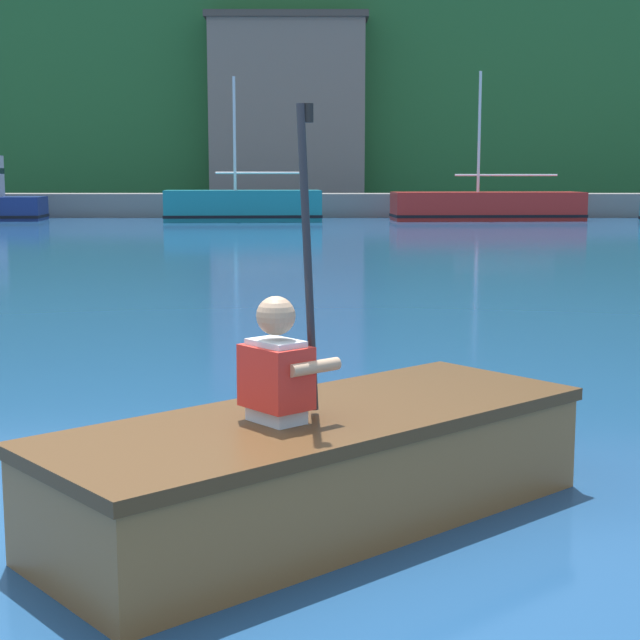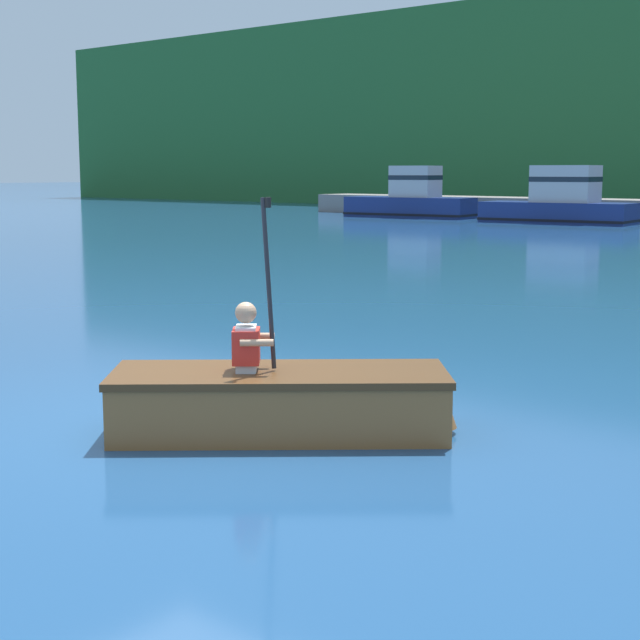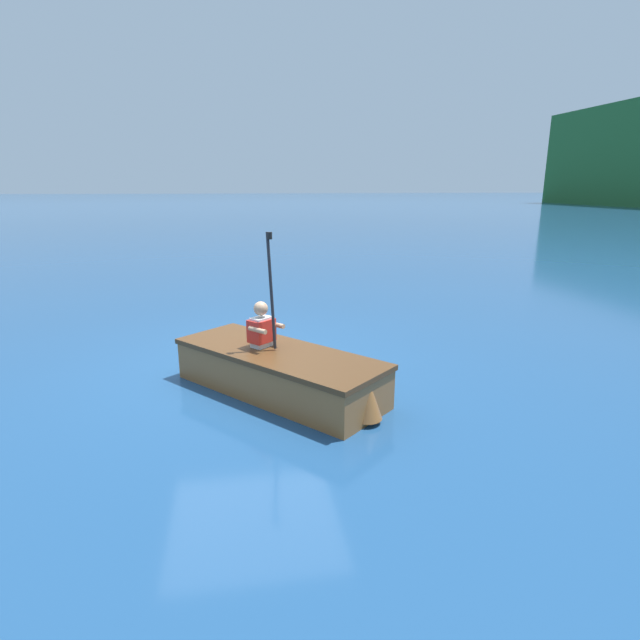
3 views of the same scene
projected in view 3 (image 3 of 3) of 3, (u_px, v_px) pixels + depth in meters
The scene contains 3 objects.
ground_plane at pixel (249, 365), 6.83m from camera, with size 300.00×300.00×0.00m, color navy.
rowboat_foreground at pixel (281, 370), 5.85m from camera, with size 2.64×2.48×0.52m.
person_paddler at pixel (262, 326), 5.90m from camera, with size 0.46×0.46×1.37m.
Camera 3 is at (6.50, -0.13, 2.38)m, focal length 28.00 mm.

